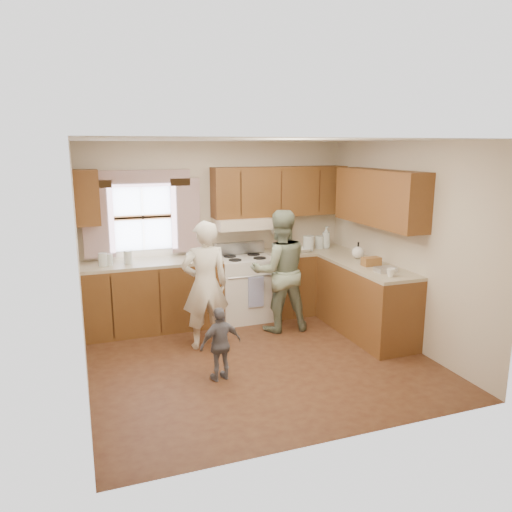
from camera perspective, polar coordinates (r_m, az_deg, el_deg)
name	(u,v)px	position (r m, az deg, el deg)	size (l,w,h in m)	color
room	(260,255)	(5.55, 0.43, 0.09)	(3.80, 3.80, 3.80)	#412014
kitchen_fixtures	(274,265)	(6.83, 2.12, -1.09)	(3.80, 2.25, 2.15)	#48260F
stove	(245,287)	(7.15, -1.32, -3.55)	(0.76, 0.67, 1.07)	silver
woman_left	(205,285)	(6.08, -5.84, -3.33)	(0.58, 0.38, 1.58)	silver
woman_right	(280,271)	(6.63, 2.73, -1.72)	(0.79, 0.62, 1.63)	#1F3A23
child	(221,344)	(5.34, -4.06, -9.99)	(0.47, 0.20, 0.80)	slate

